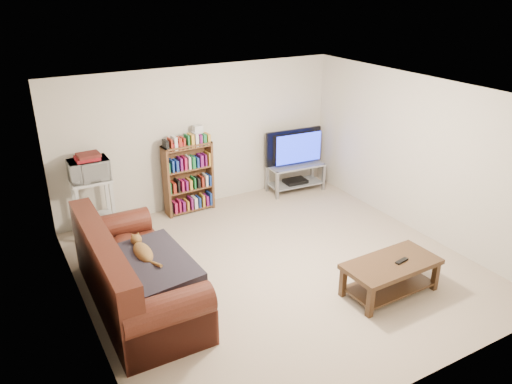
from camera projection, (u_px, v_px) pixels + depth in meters
floor at (276, 267)px, 6.91m from camera, size 5.00×5.00×0.00m
ceiling at (280, 94)px, 5.96m from camera, size 5.00×5.00×0.00m
wall_back at (200, 137)px, 8.43m from camera, size 5.00×0.00×5.00m
wall_front at (426, 281)px, 4.43m from camera, size 5.00×0.00×5.00m
wall_left at (78, 231)px, 5.30m from camera, size 0.00×5.00×5.00m
wall_right at (418, 156)px, 7.56m from camera, size 0.00×5.00×5.00m
sofa at (131, 280)px, 5.98m from camera, size 1.04×2.37×1.01m
blanket at (149, 265)px, 5.85m from camera, size 1.01×1.25×0.20m
cat at (143, 253)px, 6.00m from camera, size 0.26×0.65×0.19m
coffee_table at (391, 271)px, 6.22m from camera, size 1.24×0.64×0.44m
remote at (402, 261)px, 6.18m from camera, size 0.21×0.09×0.02m
tv_stand at (296, 173)px, 9.25m from camera, size 1.07×0.54×0.52m
television at (296, 148)px, 9.06m from camera, size 1.12×0.23×0.64m
dvd_player at (295, 181)px, 9.31m from camera, size 0.43×0.32×0.06m
bookshelf at (188, 177)px, 8.33m from camera, size 0.84×0.29×1.20m
shelf_clutter at (191, 136)px, 8.12m from camera, size 0.61×0.21×0.28m
microwave_stand at (93, 200)px, 7.54m from camera, size 0.58×0.42×0.92m
microwave at (89, 170)px, 7.35m from camera, size 0.57×0.39×0.31m
game_boxes at (87, 158)px, 7.27m from camera, size 0.34×0.29×0.05m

